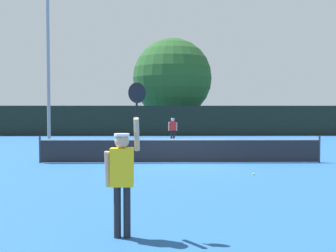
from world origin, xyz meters
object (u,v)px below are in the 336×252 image
Objects in this scene: player_receiving at (173,128)px; tennis_ball at (253,174)px; player_serving at (123,169)px; light_pole at (48,53)px; parked_car_near at (278,124)px; large_tree at (172,78)px.

player_receiving is 13.00m from tennis_ball.
player_serving is 1.65× the size of player_receiving.
tennis_ball is at bearing 100.24° from player_receiving.
tennis_ball is at bearing 60.40° from player_serving.
light_pole reaches higher than parked_car_near.
tennis_ball is 26.25m from parked_car_near.
large_tree is 2.00× the size of parked_car_near.
player_receiving is at bearing -91.25° from large_tree.
tennis_ball is (2.30, -12.76, -0.92)m from player_receiving.
large_tree is (0.27, 12.34, 4.09)m from player_receiving.
player_receiving is 0.17× the size of light_pole.
light_pole is (-9.11, 8.97, 5.15)m from tennis_ball.
player_serving is 0.30× the size of large_tree.
large_tree reaches higher than player_serving.
large_tree is at bearing -174.28° from parked_car_near.
player_receiving is at bearing 29.07° from light_pole.
player_receiving is 8.86m from light_pole.
parked_car_near is at bearing -0.49° from large_tree.
light_pole reaches higher than player_receiving.
parked_car_near is (7.94, 25.01, 0.74)m from tennis_ball.
player_receiving is 13.00m from large_tree.
player_receiving is at bearing -123.70° from parked_car_near.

